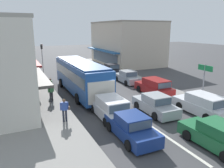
{
  "coord_description": "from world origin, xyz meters",
  "views": [
    {
      "loc": [
        -8.1,
        -16.12,
        6.35
      ],
      "look_at": [
        0.51,
        2.21,
        1.2
      ],
      "focal_mm": 35.0,
      "sensor_mm": 36.0,
      "label": 1
    }
  ],
  "objects": [
    {
      "name": "pedestrian_browsing_midblock",
      "position": [
        -5.15,
        2.67,
        1.07
      ],
      "size": [
        0.54,
        0.33,
        1.63
      ],
      "color": "#333338",
      "rests_on": "sidewalk_left"
    },
    {
      "name": "sedan_behind_bus_near",
      "position": [
        -1.98,
        -5.81,
        0.66
      ],
      "size": [
        1.93,
        4.22,
        1.47
      ],
      "color": "navy",
      "rests_on": "ground"
    },
    {
      "name": "kerb_right",
      "position": [
        6.2,
        6.0,
        0.06
      ],
      "size": [
        2.8,
        44.0,
        0.12
      ],
      "primitive_type": "cube",
      "color": "gray",
      "rests_on": "ground"
    },
    {
      "name": "pedestrian_far_walker",
      "position": [
        -4.83,
        4.66,
        1.07
      ],
      "size": [
        0.31,
        0.55,
        1.63
      ],
      "color": "#333338",
      "rests_on": "sidewalk_left"
    },
    {
      "name": "parked_hatchback_kerb_rear",
      "position": [
        4.76,
        11.55,
        0.71
      ],
      "size": [
        1.89,
        3.74,
        1.54
      ],
      "color": "black",
      "rests_on": "ground"
    },
    {
      "name": "sidewalk_left",
      "position": [
        -6.8,
        6.0,
        0.07
      ],
      "size": [
        5.2,
        44.0,
        0.14
      ],
      "primitive_type": "cube",
      "color": "gray",
      "rests_on": "ground"
    },
    {
      "name": "sedan_behind_bus_mid",
      "position": [
        1.69,
        -3.13,
        0.66
      ],
      "size": [
        1.95,
        4.23,
        1.47
      ],
      "color": "#9EA3A8",
      "rests_on": "ground"
    },
    {
      "name": "parked_wagon_kerb_second",
      "position": [
        4.59,
        1.0,
        0.75
      ],
      "size": [
        1.95,
        4.51,
        1.58
      ],
      "color": "maroon",
      "rests_on": "ground"
    },
    {
      "name": "lane_centre_line",
      "position": [
        0.0,
        4.0,
        0.0
      ],
      "size": [
        0.2,
        28.0,
        0.01
      ],
      "primitive_type": "cube",
      "color": "silver",
      "rests_on": "ground"
    },
    {
      "name": "parked_wagon_kerb_front",
      "position": [
        4.77,
        -4.86,
        0.75
      ],
      "size": [
        1.98,
        4.52,
        1.58
      ],
      "color": "silver",
      "rests_on": "ground"
    },
    {
      "name": "directional_road_sign",
      "position": [
        5.97,
        -3.72,
        2.68
      ],
      "size": [
        0.1,
        1.4,
        3.6
      ],
      "color": "gray",
      "rests_on": "ground"
    },
    {
      "name": "city_bus",
      "position": [
        -1.94,
        4.31,
        1.88
      ],
      "size": [
        2.78,
        10.87,
        3.23
      ],
      "color": "#1E4C99",
      "rests_on": "ground"
    },
    {
      "name": "wagon_adjacent_lane_lead",
      "position": [
        -1.86,
        -2.57,
        0.75
      ],
      "size": [
        2.03,
        4.55,
        1.58
      ],
      "color": "silver",
      "rests_on": "ground"
    },
    {
      "name": "pedestrian_with_handbag_near",
      "position": [
        -5.09,
        -2.14,
        1.07
      ],
      "size": [
        0.66,
        0.26,
        1.63
      ],
      "color": "#232838",
      "rests_on": "sidewalk_left"
    },
    {
      "name": "traffic_light_downstreet",
      "position": [
        -3.82,
        16.85,
        2.85
      ],
      "size": [
        0.33,
        0.24,
        4.2
      ],
      "color": "gray",
      "rests_on": "ground"
    },
    {
      "name": "ground_plane",
      "position": [
        0.0,
        0.0,
        0.0
      ],
      "size": [
        140.0,
        140.0,
        0.0
      ],
      "primitive_type": "plane",
      "color": "#3F3F42"
    },
    {
      "name": "parked_sedan_kerb_third",
      "position": [
        4.57,
        6.37,
        0.66
      ],
      "size": [
        1.97,
        4.24,
        1.47
      ],
      "color": "#9EA3A8",
      "rests_on": "ground"
    },
    {
      "name": "sedan_queue_far_back",
      "position": [
        1.7,
        -8.75,
        0.66
      ],
      "size": [
        1.97,
        4.24,
        1.47
      ],
      "color": "#1E6638",
      "rests_on": "ground"
    },
    {
      "name": "building_right_far",
      "position": [
        11.48,
        19.32,
        3.78
      ],
      "size": [
        9.97,
        13.1,
        7.58
      ],
      "color": "beige",
      "rests_on": "ground"
    }
  ]
}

